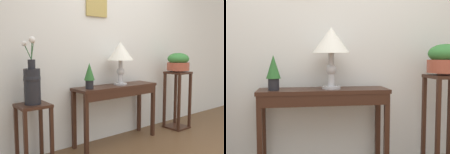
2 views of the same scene
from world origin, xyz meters
The scene contains 8 objects.
back_wall_with_art centered at (0.00, 1.60, 1.40)m, with size 9.00×0.13×2.80m.
console_table centered at (-0.10, 1.31, 0.65)m, with size 1.20×0.34×0.77m.
table_lamp centered at (-0.02, 1.33, 1.19)m, with size 0.35×0.35×0.57m.
potted_plant_on_console centered at (-0.54, 1.29, 0.94)m, with size 0.13×0.13×0.31m.
pedestal_stand_left centered at (-1.23, 1.32, 0.34)m, with size 0.32×0.32×0.67m.
flower_vase_tall_left centered at (-1.23, 1.32, 0.91)m, with size 0.18×0.18×0.70m.
pedestal_stand_right centered at (1.04, 1.21, 0.45)m, with size 0.32×0.32×0.90m.
planter_bowl_wide_right centered at (1.04, 1.21, 1.05)m, with size 0.34×0.34×0.29m.
Camera 1 is at (-2.22, -1.23, 1.24)m, focal length 40.93 mm.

